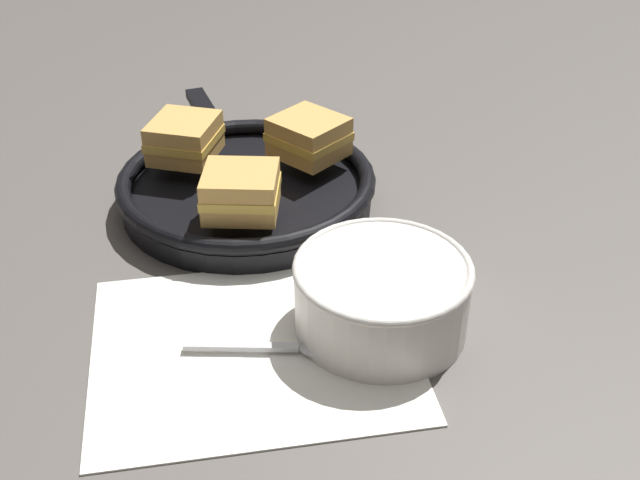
# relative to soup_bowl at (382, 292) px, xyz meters

# --- Properties ---
(ground_plane) EXTENTS (4.00, 4.00, 0.00)m
(ground_plane) POSITION_rel_soup_bowl_xyz_m (-0.08, 0.04, -0.04)
(ground_plane) COLOR #56514C
(napkin) EXTENTS (0.33, 0.29, 0.00)m
(napkin) POSITION_rel_soup_bowl_xyz_m (-0.12, -0.03, -0.04)
(napkin) COLOR white
(napkin) RESTS_ON ground_plane
(soup_bowl) EXTENTS (0.16, 0.16, 0.07)m
(soup_bowl) POSITION_rel_soup_bowl_xyz_m (0.00, 0.00, 0.00)
(soup_bowl) COLOR silver
(soup_bowl) RESTS_ON ground_plane
(spoon) EXTENTS (0.15, 0.03, 0.01)m
(spoon) POSITION_rel_soup_bowl_xyz_m (-0.07, -0.04, -0.03)
(spoon) COLOR silver
(spoon) RESTS_ON napkin
(skillet) EXTENTS (0.29, 0.41, 0.04)m
(skillet) POSITION_rel_soup_bowl_xyz_m (-0.14, 0.22, -0.02)
(skillet) COLOR black
(skillet) RESTS_ON ground_plane
(sandwich_near_left) EXTENTS (0.08, 0.07, 0.05)m
(sandwich_near_left) POSITION_rel_soup_bowl_xyz_m (-0.14, 0.14, 0.02)
(sandwich_near_left) COLOR tan
(sandwich_near_left) RESTS_ON skillet
(sandwich_near_right) EXTENTS (0.11, 0.11, 0.05)m
(sandwich_near_right) POSITION_rel_soup_bowl_xyz_m (-0.07, 0.26, 0.02)
(sandwich_near_right) COLOR tan
(sandwich_near_right) RESTS_ON skillet
(sandwich_far_left) EXTENTS (0.09, 0.09, 0.05)m
(sandwich_far_left) POSITION_rel_soup_bowl_xyz_m (-0.22, 0.26, 0.02)
(sandwich_far_left) COLOR tan
(sandwich_far_left) RESTS_ON skillet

